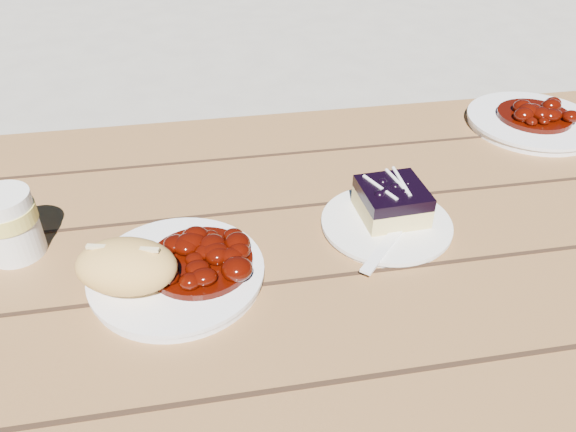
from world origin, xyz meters
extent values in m
cube|color=brown|center=(0.00, 0.00, 0.72)|extent=(2.00, 0.80, 0.05)
cube|color=brown|center=(0.88, 0.32, 0.35)|extent=(0.07, 0.07, 0.70)
cube|color=brown|center=(0.00, 0.65, 0.44)|extent=(1.80, 0.25, 0.04)
cube|color=brown|center=(0.80, 0.65, 0.21)|extent=(0.06, 0.06, 0.42)
cylinder|color=white|center=(0.01, -0.05, 0.76)|extent=(0.21, 0.21, 0.02)
ellipsoid|color=#DEAB55|center=(-0.04, -0.07, 0.80)|extent=(0.14, 0.11, 0.06)
cylinder|color=white|center=(0.31, 0.01, 0.76)|extent=(0.18, 0.18, 0.01)
cube|color=#DECA79|center=(0.32, 0.02, 0.77)|extent=(0.09, 0.09, 0.03)
cube|color=black|center=(0.32, 0.02, 0.80)|extent=(0.09, 0.09, 0.02)
cylinder|color=white|center=(0.68, 0.27, 0.76)|extent=(0.24, 0.24, 0.02)
cylinder|color=white|center=(-0.20, 0.04, 0.80)|extent=(0.07, 0.07, 0.09)
camera|label=1|loc=(0.06, -0.60, 1.24)|focal=35.00mm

